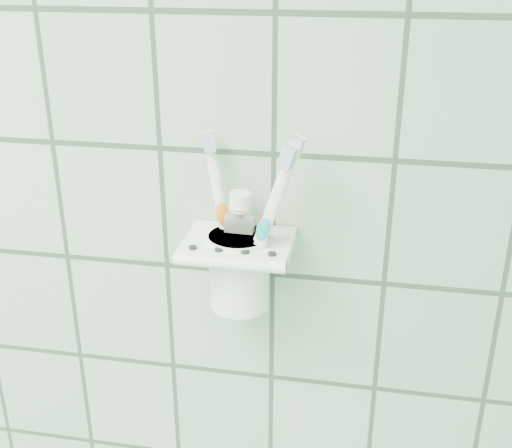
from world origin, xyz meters
TOP-DOWN VIEW (x-y plane):
  - holder_bracket at (0.65, 1.15)m, footprint 0.12×0.10m
  - cup at (0.65, 1.16)m, footprint 0.08×0.08m
  - toothbrush_pink at (0.64, 1.17)m, footprint 0.04×0.03m
  - toothbrush_blue at (0.65, 1.14)m, footprint 0.07×0.02m
  - toothbrush_orange at (0.65, 1.15)m, footprint 0.07×0.04m
  - toothpaste_tube at (0.65, 1.17)m, footprint 0.04×0.03m

SIDE VIEW (x-z plane):
  - cup at x=0.65m, z-range 1.23..1.32m
  - holder_bracket at x=0.65m, z-range 1.29..1.33m
  - toothpaste_tube at x=0.65m, z-range 1.25..1.38m
  - toothbrush_pink at x=0.64m, z-range 1.24..1.44m
  - toothbrush_orange at x=0.65m, z-range 1.24..1.45m
  - toothbrush_blue at x=0.65m, z-range 1.24..1.45m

